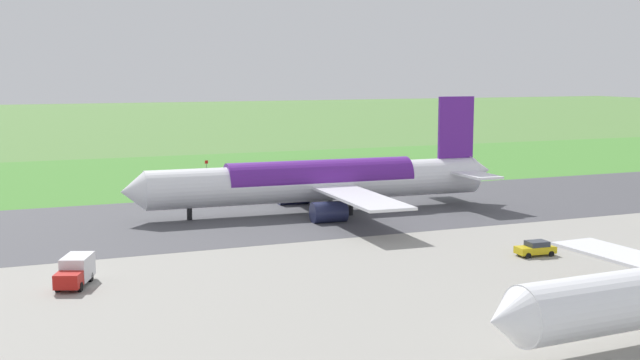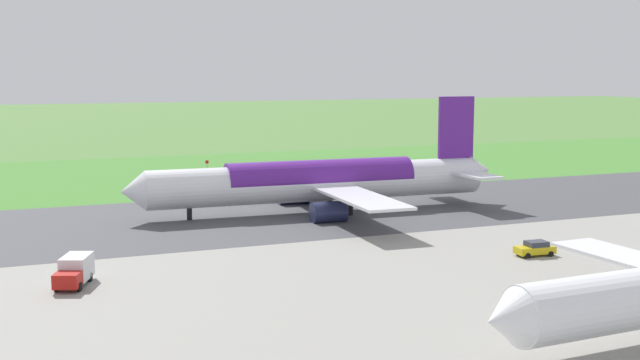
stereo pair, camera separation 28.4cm
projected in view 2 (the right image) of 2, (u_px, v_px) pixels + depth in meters
The scene contains 9 objects.
ground_plane at pixel (323, 212), 111.38m from camera, with size 800.00×800.00×0.00m, color #547F3D.
runway_asphalt at pixel (323, 212), 111.37m from camera, with size 600.00×35.32×0.06m, color #47474C.
apron_concrete at pixel (602, 330), 60.36m from camera, with size 440.00×110.00×0.05m, color gray.
grass_verge_foreground at pixel (239, 176), 149.51m from camera, with size 600.00×80.00×0.04m, color #478534.
airliner_main at pixel (323, 181), 110.73m from camera, with size 54.10×44.21×15.88m.
service_truck_baggage at pixel (74, 271), 72.89m from camera, with size 4.22×6.22×2.65m.
service_car_followme at pixel (535, 248), 84.57m from camera, with size 4.31×2.15×1.62m.
no_stopping_sign at pixel (207, 167), 149.85m from camera, with size 0.60×0.10×2.85m.
traffic_cone_orange at pixel (168, 177), 146.27m from camera, with size 0.40×0.40×0.55m, color orange.
Camera 2 is at (41.70, 101.52, 19.47)m, focal length 44.90 mm.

